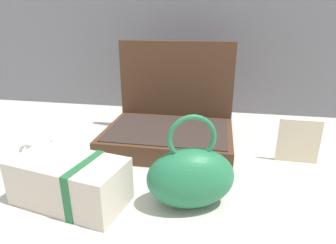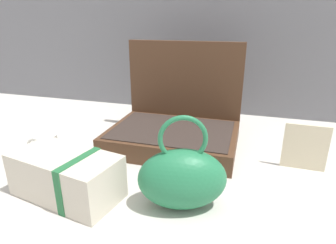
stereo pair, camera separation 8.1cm
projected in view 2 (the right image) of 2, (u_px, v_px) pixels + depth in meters
The scene contains 6 objects.
ground_plane at pixel (177, 164), 0.87m from camera, with size 6.00×6.00×0.00m, color beige.
open_suitcase at pixel (176, 123), 1.00m from camera, with size 0.43×0.33×0.35m.
teal_pouch_handbag at pixel (182, 178), 0.65m from camera, with size 0.23×0.17×0.23m.
cream_toiletry_bag at pixel (67, 176), 0.70m from camera, with size 0.29×0.18×0.12m.
coffee_mug at pixel (46, 149), 0.87m from camera, with size 0.11×0.07×0.09m.
info_card_left at pixel (305, 147), 0.82m from camera, with size 0.12×0.01×0.14m, color beige.
Camera 2 is at (0.19, -0.75, 0.42)m, focal length 30.25 mm.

